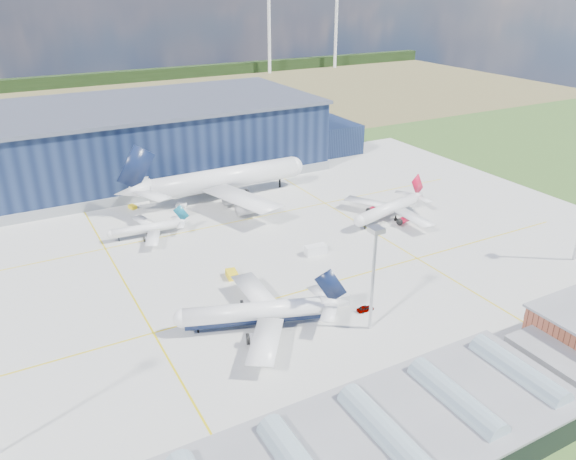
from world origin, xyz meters
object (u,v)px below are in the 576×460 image
object	(u,v)px
car_a	(365,308)
car_b	(537,330)
gse_cart_a	(250,200)
airliner_red	(388,203)
gse_van_c	(336,300)
airliner_widebody	(225,167)
gse_cart_b	(181,205)
gse_tug_c	(133,207)
hangar	(156,140)
airliner_regional	(145,224)
gse_van_a	(316,250)
gse_tug_a	(232,274)
airliner_navy	(253,303)
light_mast_center	(374,263)

from	to	relation	value
car_a	car_b	bearing A→B (deg)	-129.83
gse_cart_a	car_a	bearing A→B (deg)	-89.95
airliner_red	gse_van_c	distance (m)	52.50
airliner_widebody	gse_cart_b	world-z (taller)	airliner_widebody
gse_cart_a	gse_tug_c	distance (m)	37.40
hangar	airliner_widebody	world-z (taller)	hangar
car_a	hangar	bearing A→B (deg)	6.81
airliner_regional	gse_cart_b	size ratio (longest dim) A/B	7.94
airliner_red	car_b	distance (m)	62.99
hangar	airliner_red	distance (m)	92.99
airliner_regional	airliner_red	bearing A→B (deg)	166.05
hangar	gse_van_a	bearing A→B (deg)	-80.28
airliner_regional	gse_van_c	xyz separation A→B (m)	(27.03, -56.36, -2.58)
gse_cart_a	car_b	distance (m)	97.74
gse_tug_a	gse_cart_a	size ratio (longest dim) A/B	1.42
airliner_regional	gse_tug_c	bearing A→B (deg)	-90.48
hangar	car_b	size ratio (longest dim) A/B	44.95
gse_tug_a	airliner_widebody	bearing A→B (deg)	78.10
airliner_navy	gse_tug_c	xyz separation A→B (m)	(-5.00, 78.57, -5.40)
car_b	airliner_red	bearing A→B (deg)	16.09
airliner_widebody	gse_tug_a	world-z (taller)	airliner_widebody
gse_tug_a	gse_van_c	distance (m)	27.57
light_mast_center	airliner_navy	world-z (taller)	light_mast_center
airliner_red	gse_cart_b	bearing A→B (deg)	-52.64
gse_cart_b	car_a	size ratio (longest dim) A/B	0.76
gse_cart_b	car_b	xyz separation A→B (m)	(41.52, -102.02, -0.12)
gse_van_a	gse_cart_b	world-z (taller)	gse_van_a
light_mast_center	gse_tug_a	xyz separation A→B (m)	(-16.38, 33.90, -14.59)
gse_tug_c	hangar	bearing A→B (deg)	43.29
gse_tug_a	gse_cart_a	bearing A→B (deg)	69.36
gse_van_c	airliner_red	bearing A→B (deg)	-44.30
light_mast_center	gse_tug_c	size ratio (longest dim) A/B	8.25
airliner_regional	gse_van_a	size ratio (longest dim) A/B	4.16
car_b	gse_cart_a	bearing A→B (deg)	36.83
light_mast_center	gse_tug_a	bearing A→B (deg)	115.79
car_a	gse_cart_a	bearing A→B (deg)	-3.04
hangar	gse_tug_c	xyz separation A→B (m)	(-18.79, -34.43, -11.01)
hangar	airliner_regional	bearing A→B (deg)	-110.01
airliner_red	gse_tug_c	world-z (taller)	airliner_red
airliner_widebody	gse_tug_a	distance (m)	55.78
gse_tug_a	car_a	distance (m)	34.15
airliner_navy	car_b	distance (m)	58.79
gse_cart_b	gse_van_c	bearing A→B (deg)	-131.61
gse_tug_c	gse_van_c	bearing A→B (deg)	-90.69
hangar	gse_tug_a	distance (m)	92.00
airliner_widebody	airliner_red	bearing A→B (deg)	-49.47
airliner_red	gse_tug_a	distance (m)	56.71
airliner_navy	gse_cart_b	xyz separation A→B (m)	(9.06, 72.57, -5.36)
light_mast_center	gse_tug_c	bearing A→B (deg)	106.04
airliner_navy	gse_tug_a	bearing A→B (deg)	-82.53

